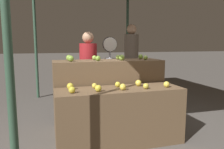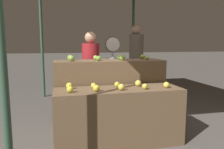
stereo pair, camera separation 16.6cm
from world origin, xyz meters
name	(u,v)px [view 2 (the right image)]	position (x,y,z in m)	size (l,w,h in m)	color
ground_plane	(118,143)	(0.00, 0.00, 0.00)	(60.00, 60.00, 0.00)	#59544F
display_counter_front	(118,116)	(0.00, 0.00, 0.38)	(1.71, 0.55, 0.77)	brown
display_counter_back	(109,94)	(0.00, 0.60, 0.55)	(1.71, 0.55, 1.10)	brown
apple_front_0	(70,89)	(-0.64, -0.11, 0.81)	(0.08, 0.08, 0.08)	gold
apple_front_1	(96,88)	(-0.32, -0.11, 0.81)	(0.09, 0.09, 0.09)	gold
apple_front_2	(121,87)	(0.01, -0.11, 0.81)	(0.08, 0.08, 0.08)	yellow
apple_front_3	(145,86)	(0.33, -0.12, 0.81)	(0.08, 0.08, 0.08)	gold
apple_front_4	(166,85)	(0.65, -0.10, 0.81)	(0.08, 0.08, 0.08)	yellow
apple_front_5	(69,86)	(-0.64, 0.12, 0.81)	(0.09, 0.09, 0.09)	gold
apple_front_6	(94,85)	(-0.32, 0.11, 0.80)	(0.07, 0.07, 0.07)	yellow
apple_front_7	(117,84)	(0.01, 0.11, 0.80)	(0.07, 0.07, 0.07)	gold
apple_front_8	(138,83)	(0.31, 0.10, 0.81)	(0.09, 0.09, 0.09)	yellow
apple_back_0	(71,58)	(-0.59, 0.49, 1.15)	(0.09, 0.09, 0.09)	#7AA338
apple_back_1	(99,58)	(-0.19, 0.49, 1.14)	(0.08, 0.08, 0.08)	#7AA338
apple_back_2	(122,58)	(0.19, 0.49, 1.15)	(0.09, 0.09, 0.09)	#84AD3D
apple_back_3	(147,58)	(0.59, 0.49, 1.14)	(0.07, 0.07, 0.07)	#8EB247
apple_back_4	(70,58)	(-0.60, 0.70, 1.15)	(0.09, 0.09, 0.09)	#84AD3D
apple_back_5	(96,58)	(-0.20, 0.71, 1.14)	(0.07, 0.07, 0.07)	#8EB247
apple_back_6	(120,57)	(0.20, 0.72, 1.14)	(0.08, 0.08, 0.08)	#8EB247
apple_back_7	(143,57)	(0.61, 0.72, 1.14)	(0.08, 0.08, 0.08)	#7AA338
produce_scale	(113,58)	(0.22, 1.28, 1.08)	(0.28, 0.20, 1.49)	#99999E
person_vendor_at_scale	(91,68)	(-0.21, 1.19, 0.92)	(0.40, 0.40, 1.57)	#2D2D38
person_customer_left	(136,56)	(1.06, 2.34, 1.07)	(0.40, 0.40, 1.83)	#2D2D38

